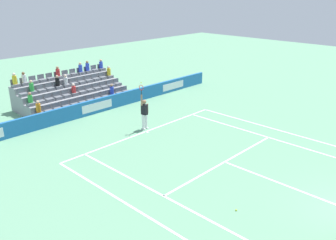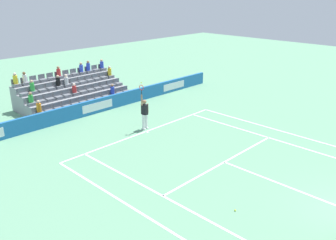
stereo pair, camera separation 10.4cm
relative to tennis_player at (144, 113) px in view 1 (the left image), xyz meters
The scene contains 12 objects.
line_baseline 1.08m from the tennis_player, 55.00° to the left, with size 10.97×0.10×0.01m, color white.
line_service 5.93m from the tennis_player, 87.58° to the left, with size 8.23×0.10×0.01m, color white.
line_centre_service 9.10m from the tennis_player, 88.44° to the left, with size 0.10×6.40×0.01m, color white.
line_singles_sideline_left 7.72m from the tennis_player, 55.29° to the left, with size 0.10×11.89×0.01m, color white.
line_singles_sideline_right 7.46m from the tennis_player, 121.56° to the left, with size 0.10×11.89×0.01m, color white.
line_doubles_sideline_left 8.57m from the tennis_player, 47.69° to the left, with size 0.10×11.89×0.01m, color white.
line_doubles_sideline_right 8.25m from the tennis_player, 129.75° to the left, with size 0.10×11.89×0.01m, color white.
line_centre_mark 1.11m from the tennis_player, 61.38° to the left, with size 0.10×0.20×0.01m, color white.
sponsor_barrier 4.43m from the tennis_player, 86.78° to the right, with size 21.83×0.22×0.94m.
tennis_player is the anchor object (origin of this frame).
stadium_stand 7.35m from the tennis_player, 88.02° to the right, with size 7.44×3.80×2.62m.
loose_tennis_ball 9.11m from the tennis_player, 69.22° to the left, with size 0.07×0.07×0.07m, color #D1E533.
Camera 1 is at (12.83, 2.21, 7.75)m, focal length 38.34 mm.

